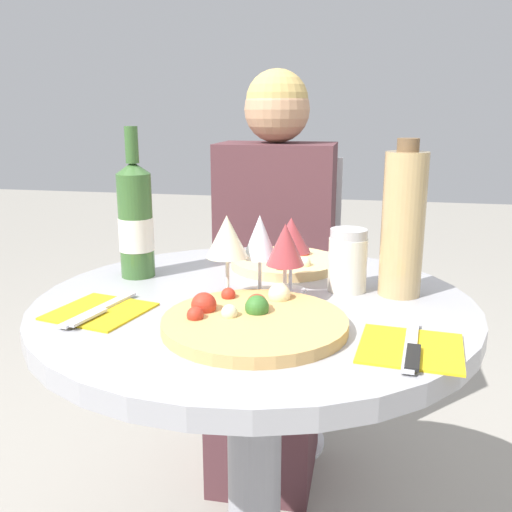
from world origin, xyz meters
TOP-DOWN VIEW (x-y plane):
  - dining_table at (0.00, 0.00)m, footprint 0.82×0.82m
  - chair_behind_diner at (-0.07, 0.74)m, footprint 0.37×0.37m
  - seated_diner at (-0.07, 0.59)m, footprint 0.34×0.44m
  - pizza_large at (0.03, -0.15)m, footprint 0.30×0.30m
  - pizza_small_far at (0.02, 0.23)m, footprint 0.24×0.24m
  - wine_bottle at (-0.27, 0.10)m, footprint 0.07×0.07m
  - tall_carafe at (0.27, 0.08)m, footprint 0.08×0.08m
  - sugar_shaker at (0.17, 0.09)m, footprint 0.08×0.08m
  - wine_glass_front_left at (-0.05, -0.01)m, footprint 0.08×0.08m
  - wine_glass_front_right at (0.06, -0.01)m, footprint 0.07×0.07m
  - wine_glass_center at (0.01, 0.02)m, footprint 0.07×0.07m
  - wine_glass_back_right at (0.06, 0.06)m, footprint 0.08×0.08m
  - place_setting_left at (-0.25, -0.13)m, footprint 0.18×0.19m
  - place_setting_right at (0.28, -0.19)m, footprint 0.16×0.19m

SIDE VIEW (x-z plane):
  - chair_behind_diner at x=-0.07m, z-range -0.01..0.92m
  - dining_table at x=0.00m, z-range 0.16..0.90m
  - seated_diner at x=-0.07m, z-range -0.06..1.14m
  - place_setting_left at x=-0.25m, z-range 0.73..0.74m
  - place_setting_right at x=0.28m, z-range 0.73..0.74m
  - pizza_small_far at x=0.02m, z-range 0.72..0.77m
  - pizza_large at x=0.03m, z-range 0.72..0.77m
  - sugar_shaker at x=0.17m, z-range 0.73..0.85m
  - wine_glass_front_right at x=0.06m, z-range 0.76..0.91m
  - wine_glass_back_right at x=0.06m, z-range 0.77..0.91m
  - wine_glass_center at x=0.01m, z-range 0.76..0.92m
  - wine_glass_front_left at x=-0.05m, z-range 0.77..0.93m
  - wine_bottle at x=-0.27m, z-range 0.70..1.01m
  - tall_carafe at x=0.27m, z-range 0.72..1.02m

